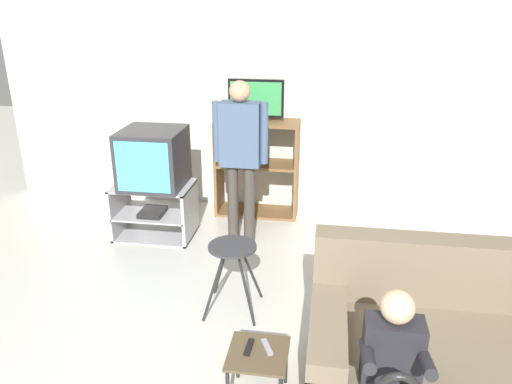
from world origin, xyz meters
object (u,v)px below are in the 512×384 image
object	(u,v)px
television_main	(153,158)
couch	(439,353)
television_flat	(256,101)
person_standing_adult	(240,148)
person_seated_child	(393,371)
tv_stand	(155,211)
snack_table	(258,359)
remote_control_white	(267,347)
media_shelf	(257,167)
folding_stool	(233,256)
remote_control_black	(249,347)

from	to	relation	value
television_main	couch	xyz separation A→B (m)	(2.47, -1.90, -0.55)
television_flat	person_standing_adult	xyz separation A→B (m)	(-0.04, -0.75, -0.30)
person_standing_adult	person_seated_child	distance (m)	2.77
tv_stand	person_standing_adult	size ratio (longest dim) A/B	0.49
couch	person_seated_child	distance (m)	0.75
snack_table	person_seated_child	distance (m)	0.87
television_flat	remote_control_white	world-z (taller)	television_flat
media_shelf	remote_control_white	xyz separation A→B (m)	(0.48, -2.79, -0.20)
television_flat	television_main	bearing A→B (deg)	-141.31
folding_stool	snack_table	size ratio (longest dim) A/B	1.58
media_shelf	snack_table	distance (m)	2.88
folding_stool	remote_control_black	size ratio (longest dim) A/B	3.99
television_flat	remote_control_white	distance (m)	3.01
person_seated_child	folding_stool	bearing A→B (deg)	130.05
television_flat	couch	world-z (taller)	television_flat
media_shelf	remote_control_white	distance (m)	2.84
remote_control_white	person_standing_adult	distance (m)	2.22
person_seated_child	media_shelf	bearing A→B (deg)	110.11
person_standing_adult	person_seated_child	world-z (taller)	person_standing_adult
person_standing_adult	couch	bearing A→B (deg)	-49.99
person_standing_adult	person_seated_child	bearing A→B (deg)	-63.67
media_shelf	person_seated_child	xyz separation A→B (m)	(1.17, -3.19, 0.05)
media_shelf	person_standing_adult	size ratio (longest dim) A/B	0.67
folding_stool	snack_table	bearing A→B (deg)	-69.81
tv_stand	remote_control_black	distance (m)	2.48
television_flat	remote_control_black	xyz separation A→B (m)	(0.39, -2.83, -0.94)
remote_control_black	media_shelf	bearing A→B (deg)	101.05
television_flat	snack_table	bearing A→B (deg)	-81.01
folding_stool	couch	xyz separation A→B (m)	(1.43, -0.70, -0.18)
television_main	remote_control_black	distance (m)	2.52
tv_stand	snack_table	world-z (taller)	tv_stand
television_flat	snack_table	size ratio (longest dim) A/B	1.66
television_main	snack_table	world-z (taller)	television_main
remote_control_white	person_seated_child	world-z (taller)	person_seated_child
couch	snack_table	bearing A→B (deg)	-168.74
person_standing_adult	folding_stool	bearing A→B (deg)	-82.79
snack_table	remote_control_white	distance (m)	0.09
media_shelf	television_flat	world-z (taller)	television_flat
remote_control_black	couch	distance (m)	1.18
media_shelf	remote_control_white	size ratio (longest dim) A/B	7.55
snack_table	remote_control_white	bearing A→B (deg)	43.14
tv_stand	person_seated_child	world-z (taller)	person_seated_child
television_main	media_shelf	xyz separation A→B (m)	(0.94, 0.72, -0.29)
remote_control_white	couch	xyz separation A→B (m)	(1.05, 0.17, -0.06)
snack_table	remote_control_black	world-z (taller)	remote_control_black
person_standing_adult	remote_control_black	bearing A→B (deg)	-78.39
folding_stool	couch	distance (m)	1.60
snack_table	person_standing_adult	bearing A→B (deg)	103.02
folding_stool	person_standing_adult	distance (m)	1.31
television_flat	remote_control_white	size ratio (longest dim) A/B	4.18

